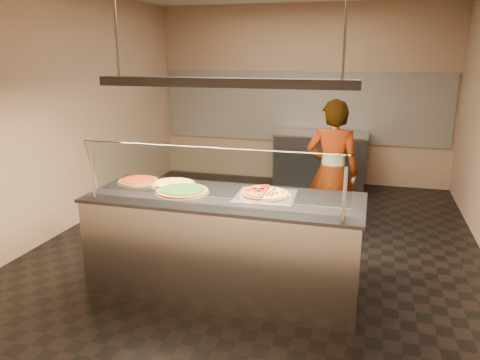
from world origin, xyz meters
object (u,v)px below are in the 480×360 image
(perforated_tray, at_px, (266,195))
(sneeze_guard, at_px, (212,174))
(worker, at_px, (332,172))
(heat_lamp_housing, at_px, (224,83))
(pizza_spatula, at_px, (161,184))
(prep_table, at_px, (320,161))
(half_pizza_sausage, at_px, (277,194))
(serving_counter, at_px, (225,243))
(pizza_spinach, at_px, (182,191))
(half_pizza_pepperoni, at_px, (254,191))
(pizza_cheese, at_px, (173,184))
(pizza_tomato, at_px, (138,180))

(perforated_tray, bearing_deg, sneeze_guard, -129.07)
(worker, relative_size, heat_lamp_housing, 0.74)
(pizza_spatula, bearing_deg, prep_table, 72.26)
(heat_lamp_housing, bearing_deg, worker, 60.46)
(half_pizza_sausage, relative_size, pizza_spatula, 1.97)
(serving_counter, height_order, pizza_spinach, pizza_spinach)
(serving_counter, height_order, heat_lamp_housing, heat_lamp_housing)
(serving_counter, relative_size, worker, 1.48)
(heat_lamp_housing, bearing_deg, half_pizza_sausage, 12.40)
(half_pizza_sausage, bearing_deg, pizza_spatula, 179.00)
(perforated_tray, bearing_deg, half_pizza_pepperoni, 179.10)
(heat_lamp_housing, bearing_deg, prep_table, 82.81)
(pizza_spatula, xyz_separation_m, heat_lamp_housing, (0.69, -0.12, 0.99))
(sneeze_guard, bearing_deg, pizza_cheese, 137.18)
(worker, bearing_deg, pizza_tomato, 37.26)
(half_pizza_pepperoni, relative_size, pizza_spinach, 0.88)
(worker, distance_m, heat_lamp_housing, 2.04)
(worker, xyz_separation_m, heat_lamp_housing, (-0.85, -1.49, 1.10))
(pizza_tomato, bearing_deg, serving_counter, -13.17)
(perforated_tray, distance_m, worker, 1.47)
(serving_counter, bearing_deg, half_pizza_pepperoni, 22.17)
(pizza_spinach, relative_size, heat_lamp_housing, 0.22)
(pizza_tomato, relative_size, heat_lamp_housing, 0.18)
(serving_counter, bearing_deg, perforated_tray, 15.77)
(half_pizza_pepperoni, distance_m, pizza_tomato, 1.25)
(prep_table, bearing_deg, sneeze_guard, -96.59)
(pizza_cheese, xyz_separation_m, worker, (1.45, 1.28, -0.09))
(perforated_tray, height_order, pizza_cheese, pizza_cheese)
(pizza_spatula, bearing_deg, worker, 41.75)
(half_pizza_pepperoni, relative_size, pizza_spatula, 1.97)
(serving_counter, relative_size, pizza_spinach, 4.90)
(prep_table, height_order, worker, worker)
(pizza_spinach, relative_size, prep_table, 0.34)
(pizza_cheese, xyz_separation_m, pizza_spatula, (-0.09, -0.09, 0.01))
(serving_counter, distance_m, pizza_cheese, 0.80)
(sneeze_guard, height_order, worker, worker)
(sneeze_guard, bearing_deg, serving_counter, 90.00)
(half_pizza_pepperoni, xyz_separation_m, worker, (0.59, 1.39, -0.11))
(serving_counter, distance_m, worker, 1.76)
(sneeze_guard, xyz_separation_m, worker, (0.85, 1.84, -0.37))
(pizza_cheese, bearing_deg, half_pizza_pepperoni, -7.27)
(pizza_cheese, distance_m, pizza_tomato, 0.39)
(perforated_tray, bearing_deg, heat_lamp_housing, -164.23)
(sneeze_guard, xyz_separation_m, heat_lamp_housing, (0.00, 0.34, 0.72))
(sneeze_guard, distance_m, worker, 2.05)
(half_pizza_sausage, bearing_deg, pizza_spinach, -173.73)
(half_pizza_sausage, distance_m, pizza_spinach, 0.89)
(sneeze_guard, distance_m, half_pizza_pepperoni, 0.58)
(pizza_spinach, height_order, pizza_cheese, pizza_spinach)
(prep_table, height_order, heat_lamp_housing, heat_lamp_housing)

